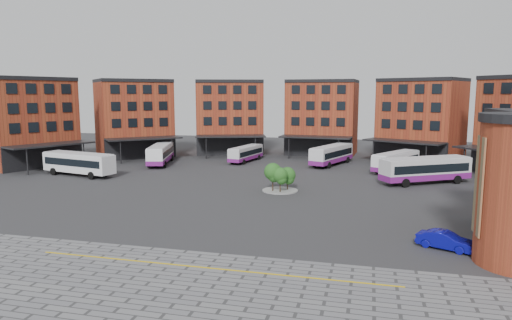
% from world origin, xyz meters
% --- Properties ---
extents(ground, '(160.00, 160.00, 0.00)m').
position_xyz_m(ground, '(0.00, 0.00, 0.00)').
color(ground, '#28282B').
rests_on(ground, ground).
extents(yellow_line, '(26.00, 0.15, 0.02)m').
position_xyz_m(yellow_line, '(2.00, -14.00, 0.03)').
color(yellow_line, gold).
rests_on(yellow_line, paving_zone).
extents(main_building, '(94.14, 42.48, 14.60)m').
position_xyz_m(main_building, '(-4.77, 38.25, 7.23)').
color(main_building, '#943B20').
rests_on(main_building, ground).
extents(tree_island, '(4.40, 4.40, 3.55)m').
position_xyz_m(tree_island, '(2.05, 11.68, 1.95)').
color(tree_island, gray).
rests_on(tree_island, ground).
extents(bus_a, '(12.24, 5.28, 3.37)m').
position_xyz_m(bus_a, '(-28.63, 15.25, 2.00)').
color(bus_a, white).
rests_on(bus_a, ground).
extents(bus_b, '(5.81, 12.03, 3.31)m').
position_xyz_m(bus_b, '(-21.94, 28.36, 1.79)').
color(bus_b, white).
rests_on(bus_b, ground).
extents(bus_c, '(4.02, 9.97, 2.74)m').
position_xyz_m(bus_c, '(-8.59, 34.62, 1.48)').
color(bus_c, silver).
rests_on(bus_c, ground).
extents(bus_d, '(6.56, 11.81, 3.27)m').
position_xyz_m(bus_d, '(6.41, 34.62, 1.77)').
color(bus_d, silver).
rests_on(bus_d, ground).
extents(bus_e, '(7.59, 10.49, 3.02)m').
position_xyz_m(bus_e, '(16.60, 30.25, 1.64)').
color(bus_e, white).
rests_on(bus_e, ground).
extents(bus_f, '(12.26, 9.01, 3.55)m').
position_xyz_m(bus_f, '(19.91, 21.32, 1.92)').
color(bus_f, silver).
rests_on(bus_f, ground).
extents(blue_car, '(4.47, 3.05, 1.39)m').
position_xyz_m(blue_car, '(18.49, -5.80, 0.70)').
color(blue_car, '#0B0B93').
rests_on(blue_car, ground).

